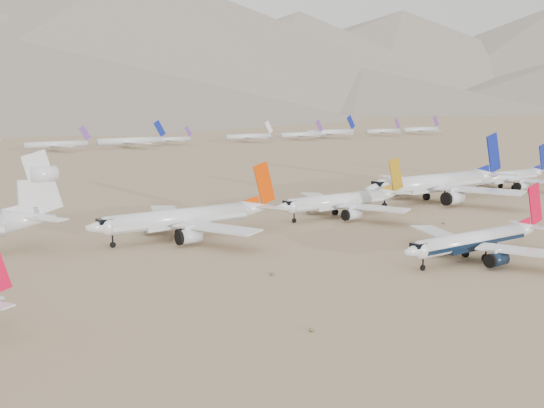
{
  "coord_description": "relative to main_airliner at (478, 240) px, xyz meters",
  "views": [
    {
      "loc": [
        -104.12,
        -89.36,
        33.99
      ],
      "look_at": [
        -5.27,
        49.66,
        7.0
      ],
      "focal_mm": 45.0,
      "sensor_mm": 36.0,
      "label": 1
    }
  ],
  "objects": [
    {
      "name": "ground",
      "position": [
        -12.64,
        0.06,
        -4.09
      ],
      "size": [
        7000.0,
        7000.0,
        0.0
      ],
      "primitive_type": "plane",
      "color": "#927655",
      "rests_on": "ground"
    },
    {
      "name": "main_airliner",
      "position": [
        0.0,
        0.0,
        0.0
      ],
      "size": [
        42.19,
        41.2,
        14.89
      ],
      "color": "silver",
      "rests_on": "ground"
    },
    {
      "name": "row2_navy_widebody",
      "position": [
        55.33,
        59.26,
        1.95
      ],
      "size": [
        60.86,
        59.51,
        21.65
      ],
      "color": "silver",
      "rests_on": "ground"
    },
    {
      "name": "row2_gold_tail",
      "position": [
        11.34,
        55.67,
        0.36
      ],
      "size": [
        44.77,
        43.79,
        15.94
      ],
      "color": "silver",
      "rests_on": "ground"
    },
    {
      "name": "row2_orange_tail",
      "position": [
        -39.41,
        55.01,
        0.78
      ],
      "size": [
        48.73,
        47.67,
        17.38
      ],
      "color": "silver",
      "rests_on": "ground"
    },
    {
      "name": "row2_blue_far",
      "position": [
        100.41,
        64.43,
        0.41
      ],
      "size": [
        45.48,
        44.47,
        16.16
      ],
      "color": "silver",
      "rests_on": "ground"
    },
    {
      "name": "distant_storage_row",
      "position": [
        49.37,
        337.6,
        0.42
      ],
      "size": [
        662.14,
        62.69,
        16.26
      ],
      "color": "silver",
      "rests_on": "ground"
    },
    {
      "name": "foothills",
      "position": [
        514.04,
        1100.06,
        63.06
      ],
      "size": [
        4637.5,
        1395.0,
        155.0
      ],
      "color": "slate",
      "rests_on": "ground"
    },
    {
      "name": "desert_scrub",
      "position": [
        -39.55,
        -24.0,
        -3.81
      ],
      "size": [
        219.83,
        121.67,
        0.63
      ],
      "color": "brown",
      "rests_on": "ground"
    }
  ]
}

